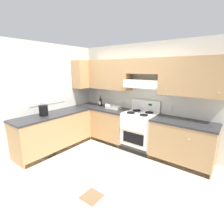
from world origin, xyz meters
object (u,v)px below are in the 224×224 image
stove (139,131)px  wine_bottle (101,102)px  bucket (44,110)px  paper_towel_roll (108,106)px  bowl (113,108)px

stove → wine_bottle: size_ratio=3.76×
bucket → paper_towel_roll: bearing=65.9°
bucket → paper_towel_roll: bucket is taller
stove → bowl: size_ratio=3.04×
wine_bottle → bucket: (-0.35, -1.56, -0.00)m
wine_bottle → stove: bearing=-3.5°
bowl → paper_towel_roll: 0.17m
bowl → wine_bottle: bearing=176.8°
stove → paper_towel_roll: bearing=179.2°
bowl → bucket: 1.75m
bowl → bucket: size_ratio=1.63×
wine_bottle → bowl: (0.48, -0.03, -0.11)m
wine_bottle → paper_towel_roll: 0.33m
bowl → paper_towel_roll: (-0.17, -0.04, 0.03)m
stove → paper_towel_roll: stove is taller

